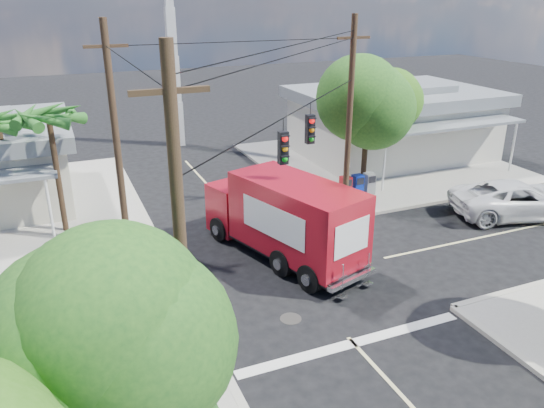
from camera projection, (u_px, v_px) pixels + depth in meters
ground at (293, 278)px, 19.59m from camera, size 120.00×120.00×0.00m
sidewalk_ne at (378, 162)px, 32.81m from camera, size 14.12×14.12×0.14m
road_markings at (311, 297)px, 18.32m from camera, size 32.00×32.00×0.01m
building_ne at (393, 121)px, 33.49m from camera, size 11.80×10.20×4.50m
radio_tower at (173, 61)px, 34.82m from camera, size 0.80×0.80×17.00m
tree_sw_front at (111, 337)px, 9.00m from camera, size 3.88×3.78×6.03m
tree_ne_front at (369, 102)px, 26.22m from camera, size 4.21×4.14×6.66m
tree_ne_back at (387, 103)px, 29.26m from camera, size 3.77×3.66×5.82m
palm_nw_front at (49, 119)px, 21.44m from camera, size 3.01×3.08×5.59m
utility_poles at (235, 149)px, 18.67m from camera, size 12.00×10.68×9.00m
vending_boxes at (357, 185)px, 26.99m from camera, size 1.90×0.50×1.10m
delivery_truck at (284, 218)px, 20.55m from camera, size 4.42×7.94×3.30m
parked_car at (518, 199)px, 24.72m from camera, size 6.60×4.40×1.68m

